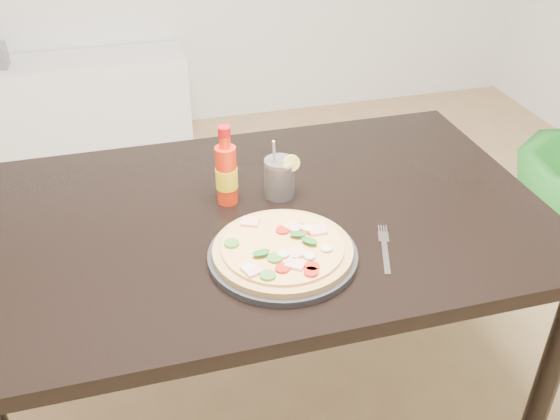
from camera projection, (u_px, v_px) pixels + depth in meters
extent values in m
plane|color=#9E7A51|center=(316.00, 408.00, 1.98)|extent=(4.50, 4.50, 0.00)
cube|color=black|center=(268.00, 218.00, 1.58)|extent=(1.40, 0.90, 0.04)
cylinder|color=black|center=(546.00, 383.00, 1.61)|extent=(0.06, 0.06, 0.71)
cylinder|color=black|center=(41.00, 280.00, 1.96)|extent=(0.06, 0.06, 0.71)
cylinder|color=black|center=(414.00, 220.00, 2.24)|extent=(0.06, 0.06, 0.71)
cylinder|color=black|center=(283.00, 255.00, 1.40)|extent=(0.34, 0.34, 0.02)
cylinder|color=tan|center=(283.00, 250.00, 1.39)|extent=(0.32, 0.32, 0.01)
cylinder|color=#E8B465|center=(283.00, 246.00, 1.39)|extent=(0.27, 0.27, 0.01)
cube|color=pink|center=(317.00, 230.00, 1.43)|extent=(0.04, 0.04, 0.01)
cube|color=pink|center=(252.00, 270.00, 1.31)|extent=(0.05, 0.05, 0.01)
cube|color=pink|center=(293.00, 227.00, 1.44)|extent=(0.05, 0.05, 0.01)
cube|color=pink|center=(250.00, 222.00, 1.46)|extent=(0.05, 0.05, 0.01)
cube|color=pink|center=(295.00, 264.00, 1.32)|extent=(0.05, 0.05, 0.01)
cube|color=pink|center=(297.00, 253.00, 1.36)|extent=(0.05, 0.05, 0.01)
cylinder|color=#B32113|center=(282.00, 268.00, 1.31)|extent=(0.03, 0.03, 0.01)
cylinder|color=#B32113|center=(312.00, 231.00, 1.43)|extent=(0.03, 0.03, 0.01)
cylinder|color=#B32113|center=(299.00, 228.00, 1.44)|extent=(0.03, 0.03, 0.01)
cylinder|color=#B32113|center=(312.00, 267.00, 1.32)|extent=(0.03, 0.03, 0.01)
cylinder|color=#B32113|center=(283.00, 230.00, 1.43)|extent=(0.03, 0.03, 0.01)
cylinder|color=#B32113|center=(311.00, 272.00, 1.30)|extent=(0.03, 0.03, 0.01)
cylinder|color=#3D7627|center=(275.00, 258.00, 1.34)|extent=(0.03, 0.03, 0.01)
cylinder|color=#3D7627|center=(268.00, 275.00, 1.29)|extent=(0.03, 0.03, 0.01)
cylinder|color=#3D7627|center=(232.00, 243.00, 1.39)|extent=(0.03, 0.03, 0.01)
ellipsoid|color=beige|center=(247.00, 268.00, 1.31)|extent=(0.03, 0.03, 0.01)
ellipsoid|color=beige|center=(307.00, 228.00, 1.43)|extent=(0.03, 0.03, 0.01)
ellipsoid|color=beige|center=(283.00, 254.00, 1.35)|extent=(0.03, 0.03, 0.01)
ellipsoid|color=beige|center=(326.00, 248.00, 1.37)|extent=(0.03, 0.03, 0.01)
ellipsoid|color=beige|center=(310.00, 256.00, 1.35)|extent=(0.03, 0.03, 0.01)
ellipsoid|color=#196C1C|center=(309.00, 240.00, 1.38)|extent=(0.04, 0.04, 0.00)
ellipsoid|color=#196C1C|center=(261.00, 252.00, 1.35)|extent=(0.04, 0.03, 0.00)
ellipsoid|color=#196C1C|center=(298.00, 234.00, 1.41)|extent=(0.04, 0.03, 0.00)
cylinder|color=red|center=(227.00, 175.00, 1.56)|extent=(0.06, 0.06, 0.16)
cylinder|color=yellow|center=(227.00, 178.00, 1.57)|extent=(0.06, 0.06, 0.06)
cylinder|color=red|center=(225.00, 141.00, 1.51)|extent=(0.03, 0.03, 0.03)
cylinder|color=red|center=(224.00, 131.00, 1.50)|extent=(0.03, 0.03, 0.02)
cylinder|color=black|center=(280.00, 180.00, 1.61)|extent=(0.07, 0.07, 0.09)
cylinder|color=silver|center=(280.00, 178.00, 1.61)|extent=(0.08, 0.08, 0.10)
cylinder|color=#F2E059|center=(291.00, 163.00, 1.57)|extent=(0.04, 0.01, 0.04)
cylinder|color=#B2B2B7|center=(275.00, 166.00, 1.59)|extent=(0.03, 0.06, 0.17)
cube|color=silver|center=(386.00, 258.00, 1.40)|extent=(0.05, 0.12, 0.00)
cube|color=silver|center=(383.00, 237.00, 1.47)|extent=(0.04, 0.05, 0.00)
cube|color=silver|center=(379.00, 229.00, 1.50)|extent=(0.01, 0.03, 0.00)
cube|color=silver|center=(381.00, 229.00, 1.50)|extent=(0.01, 0.03, 0.00)
cube|color=silver|center=(384.00, 229.00, 1.50)|extent=(0.01, 0.03, 0.00)
cube|color=silver|center=(386.00, 229.00, 1.50)|extent=(0.01, 0.03, 0.00)
cube|color=white|center=(56.00, 107.00, 3.34)|extent=(1.40, 0.34, 0.50)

